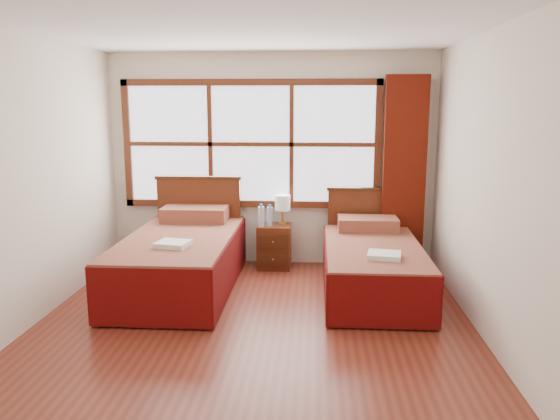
{
  "coord_description": "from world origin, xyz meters",
  "views": [
    {
      "loc": [
        0.56,
        -4.46,
        1.98
      ],
      "look_at": [
        0.21,
        0.7,
        0.98
      ],
      "focal_mm": 35.0,
      "sensor_mm": 36.0,
      "label": 1
    }
  ],
  "objects": [
    {
      "name": "floor",
      "position": [
        0.0,
        0.0,
        0.0
      ],
      "size": [
        4.5,
        4.5,
        0.0
      ],
      "primitive_type": "plane",
      "color": "maroon",
      "rests_on": "ground"
    },
    {
      "name": "ceiling",
      "position": [
        0.0,
        0.0,
        2.6
      ],
      "size": [
        4.5,
        4.5,
        0.0
      ],
      "primitive_type": "plane",
      "rotation": [
        3.14,
        0.0,
        0.0
      ],
      "color": "white",
      "rests_on": "wall_back"
    },
    {
      "name": "wall_back",
      "position": [
        0.0,
        2.25,
        1.3
      ],
      "size": [
        4.0,
        0.0,
        4.0
      ],
      "primitive_type": "plane",
      "rotation": [
        1.57,
        0.0,
        0.0
      ],
      "color": "silver",
      "rests_on": "floor"
    },
    {
      "name": "wall_left",
      "position": [
        -2.0,
        0.0,
        1.3
      ],
      "size": [
        0.0,
        4.5,
        4.5
      ],
      "primitive_type": "plane",
      "rotation": [
        1.57,
        0.0,
        1.57
      ],
      "color": "silver",
      "rests_on": "floor"
    },
    {
      "name": "wall_right",
      "position": [
        2.0,
        0.0,
        1.3
      ],
      "size": [
        0.0,
        4.5,
        4.5
      ],
      "primitive_type": "plane",
      "rotation": [
        1.57,
        0.0,
        -1.57
      ],
      "color": "silver",
      "rests_on": "floor"
    },
    {
      "name": "window",
      "position": [
        -0.25,
        2.21,
        1.5
      ],
      "size": [
        3.16,
        0.06,
        1.56
      ],
      "color": "white",
      "rests_on": "wall_back"
    },
    {
      "name": "curtain",
      "position": [
        1.6,
        2.11,
        1.17
      ],
      "size": [
        0.5,
        0.16,
        2.3
      ],
      "primitive_type": "cube",
      "color": "#5E1509",
      "rests_on": "wall_back"
    },
    {
      "name": "bed_left",
      "position": [
        -0.9,
        1.2,
        0.34
      ],
      "size": [
        1.14,
        2.21,
        1.11
      ],
      "color": "#3D1E0C",
      "rests_on": "floor"
    },
    {
      "name": "bed_right",
      "position": [
        1.16,
        1.2,
        0.3
      ],
      "size": [
        1.02,
        2.04,
        0.99
      ],
      "color": "#3D1E0C",
      "rests_on": "floor"
    },
    {
      "name": "nightstand",
      "position": [
        0.05,
        1.99,
        0.27
      ],
      "size": [
        0.4,
        0.4,
        0.54
      ],
      "color": "#552512",
      "rests_on": "floor"
    },
    {
      "name": "towels_left",
      "position": [
        -0.86,
        0.71,
        0.62
      ],
      "size": [
        0.36,
        0.33,
        0.05
      ],
      "rotation": [
        0.0,
        0.0,
        -0.19
      ],
      "color": "white",
      "rests_on": "bed_left"
    },
    {
      "name": "towels_right",
      "position": [
        1.22,
        0.67,
        0.55
      ],
      "size": [
        0.35,
        0.32,
        0.05
      ],
      "rotation": [
        0.0,
        0.0,
        -0.17
      ],
      "color": "white",
      "rests_on": "bed_right"
    },
    {
      "name": "lamp",
      "position": [
        0.15,
        2.05,
        0.79
      ],
      "size": [
        0.19,
        0.19,
        0.36
      ],
      "color": "gold",
      "rests_on": "nightstand"
    },
    {
      "name": "bottle_near",
      "position": [
        -0.1,
        1.89,
        0.66
      ],
      "size": [
        0.07,
        0.07,
        0.28
      ],
      "color": "silver",
      "rests_on": "nightstand"
    },
    {
      "name": "bottle_far",
      "position": [
        0.0,
        1.96,
        0.66
      ],
      "size": [
        0.07,
        0.07,
        0.26
      ],
      "color": "silver",
      "rests_on": "nightstand"
    }
  ]
}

